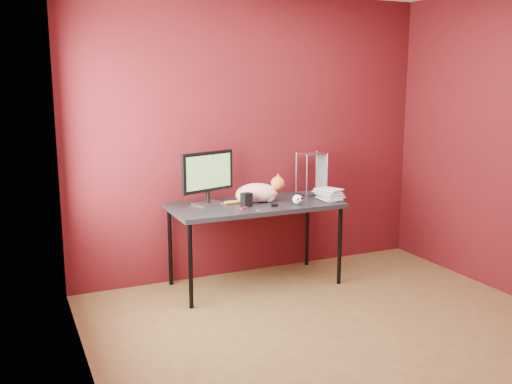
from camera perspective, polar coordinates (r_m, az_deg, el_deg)
name	(u,v)px	position (r m, az deg, el deg)	size (l,w,h in m)	color
room	(361,138)	(3.81, 10.43, 5.34)	(3.52, 3.52, 2.61)	brown
desk	(255,209)	(5.05, -0.09, -1.70)	(1.50, 0.70, 0.75)	black
monitor	(208,175)	(4.95, -4.85, 1.67)	(0.52, 0.25, 0.47)	#ABABB0
cat	(258,192)	(5.07, 0.16, -0.05)	(0.54, 0.30, 0.25)	orange
skull_mug	(297,199)	(4.99, 4.17, -0.75)	(0.09, 0.09, 0.09)	white
speaker	(246,200)	(4.92, -0.96, -0.80)	(0.10, 0.10, 0.12)	black
book_stack	(323,138)	(5.11, 6.69, 5.40)	(0.24, 0.27, 1.13)	beige
wire_rack	(312,173)	(5.46, 5.59, 1.86)	(0.24, 0.20, 0.40)	#ABABB0
pocket_knife	(244,208)	(4.81, -1.19, -1.63)	(0.07, 0.02, 0.01)	#AF0D28
black_gadget	(274,205)	(4.90, 1.85, -1.32)	(0.06, 0.03, 0.03)	black
washer	(258,210)	(4.77, 0.25, -1.81)	(0.04, 0.04, 0.00)	#ABABB0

